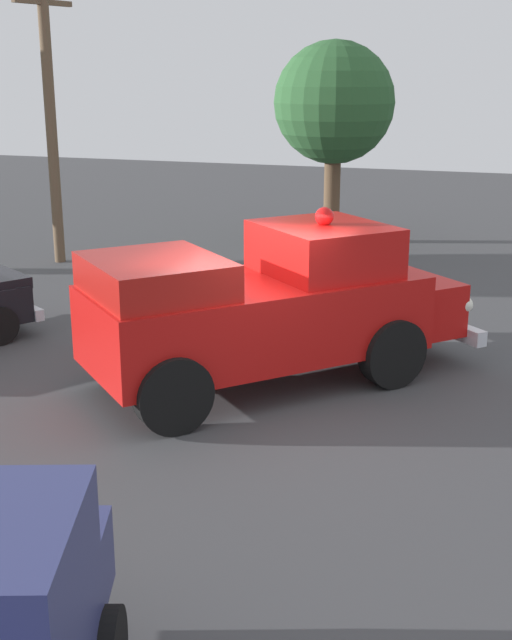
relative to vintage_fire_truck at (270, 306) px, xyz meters
The scene contains 6 objects.
ground_plane 1.39m from the vintage_fire_truck, behind, with size 60.00×60.00×0.00m, color #424244.
vintage_fire_truck is the anchor object (origin of this frame).
lawn_chair_near_truck 3.00m from the vintage_fire_truck, 70.91° to the left, with size 0.69×0.69×1.02m.
spectator_seated 3.05m from the vintage_fire_truck, 73.06° to the left, with size 0.63×0.65×1.29m.
oak_tree_right 11.37m from the vintage_fire_truck, ahead, with size 3.21×3.21×5.33m.
utility_pole 10.04m from the vintage_fire_truck, 50.07° to the left, with size 1.67×0.57×6.62m.
Camera 1 is at (-10.52, -3.71, 4.50)m, focal length 46.80 mm.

